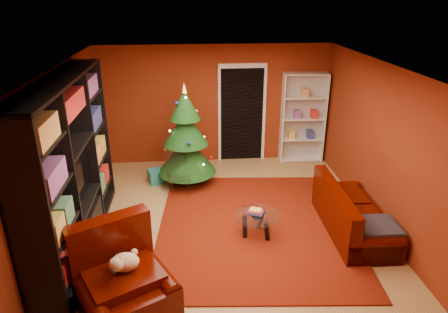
{
  "coord_description": "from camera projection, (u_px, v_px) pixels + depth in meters",
  "views": [
    {
      "loc": [
        -0.53,
        -5.74,
        3.62
      ],
      "look_at": [
        0.0,
        0.4,
        1.05
      ],
      "focal_mm": 32.0,
      "sensor_mm": 36.0,
      "label": 1
    }
  ],
  "objects": [
    {
      "name": "christmas_tree",
      "position": [
        186.0,
        136.0,
        7.75
      ],
      "size": [
        1.52,
        1.52,
        2.06
      ],
      "primitive_type": null,
      "rotation": [
        0.0,
        0.0,
        -0.41
      ],
      "color": "#123E12",
      "rests_on": "floor"
    },
    {
      "name": "wall_right",
      "position": [
        382.0,
        146.0,
        6.42
      ],
      "size": [
        0.05,
        5.5,
        2.6
      ],
      "primitive_type": "cube",
      "color": "maroon",
      "rests_on": "ground"
    },
    {
      "name": "coffee_table",
      "position": [
        257.0,
        225.0,
        6.3
      ],
      "size": [
        0.99,
        0.99,
        0.47
      ],
      "primitive_type": null,
      "rotation": [
        0.0,
        0.0,
        -0.43
      ],
      "color": "gray",
      "rests_on": "rug"
    },
    {
      "name": "wall_back",
      "position": [
        215.0,
        105.0,
        8.77
      ],
      "size": [
        5.0,
        0.05,
        2.6
      ],
      "primitive_type": "cube",
      "color": "maroon",
      "rests_on": "ground"
    },
    {
      "name": "floor",
      "position": [
        226.0,
        224.0,
        6.72
      ],
      "size": [
        5.0,
        5.5,
        0.05
      ],
      "primitive_type": "cube",
      "color": "#A37C46",
      "rests_on": "ground"
    },
    {
      "name": "armchair",
      "position": [
        124.0,
        281.0,
        4.72
      ],
      "size": [
        1.54,
        1.54,
        0.88
      ],
      "primitive_type": null,
      "rotation": [
        0.0,
        0.0,
        0.5
      ],
      "color": "#320500",
      "rests_on": "rug"
    },
    {
      "name": "wall_left",
      "position": [
        60.0,
        157.0,
        6.01
      ],
      "size": [
        0.05,
        5.5,
        2.6
      ],
      "primitive_type": "cube",
      "color": "maroon",
      "rests_on": "ground"
    },
    {
      "name": "media_unit",
      "position": [
        70.0,
        168.0,
        5.69
      ],
      "size": [
        0.54,
        3.34,
        2.55
      ],
      "primitive_type": null,
      "rotation": [
        0.0,
        0.0,
        0.01
      ],
      "color": "black",
      "rests_on": "floor"
    },
    {
      "name": "acrylic_chair",
      "position": [
        179.0,
        177.0,
        7.49
      ],
      "size": [
        0.48,
        0.51,
        0.77
      ],
      "primitive_type": null,
      "rotation": [
        0.0,
        0.0,
        0.22
      ],
      "color": "#66605B",
      "rests_on": "rug"
    },
    {
      "name": "gift_box_green",
      "position": [
        185.0,
        169.0,
        8.45
      ],
      "size": [
        0.25,
        0.25,
        0.24
      ],
      "primitive_type": "cube",
      "rotation": [
        0.0,
        0.0,
        0.03
      ],
      "color": "#236B2C",
      "rests_on": "floor"
    },
    {
      "name": "dog",
      "position": [
        125.0,
        262.0,
        4.7
      ],
      "size": [
        0.5,
        0.46,
        0.29
      ],
      "primitive_type": null,
      "rotation": [
        0.0,
        0.0,
        0.5
      ],
      "color": "beige",
      "rests_on": "armchair"
    },
    {
      "name": "white_bookshelf",
      "position": [
        303.0,
        118.0,
        8.85
      ],
      "size": [
        0.97,
        0.39,
        2.06
      ],
      "primitive_type": null,
      "rotation": [
        0.0,
        0.0,
        -0.05
      ],
      "color": "white",
      "rests_on": "floor"
    },
    {
      "name": "rug",
      "position": [
        255.0,
        226.0,
        6.62
      ],
      "size": [
        3.4,
        3.88,
        0.02
      ],
      "primitive_type": "cube",
      "rotation": [
        0.0,
        0.0,
        -0.08
      ],
      "color": "maroon",
      "rests_on": "floor"
    },
    {
      "name": "ceiling",
      "position": [
        226.0,
        66.0,
        5.7
      ],
      "size": [
        5.0,
        5.5,
        0.05
      ],
      "primitive_type": "cube",
      "color": "silver",
      "rests_on": "wall_back"
    },
    {
      "name": "gift_box_teal",
      "position": [
        156.0,
        176.0,
        8.08
      ],
      "size": [
        0.37,
        0.37,
        0.29
      ],
      "primitive_type": "cube",
      "rotation": [
        0.0,
        0.0,
        0.36
      ],
      "color": "teal",
      "rests_on": "floor"
    },
    {
      "name": "sofa",
      "position": [
        355.0,
        209.0,
        6.35
      ],
      "size": [
        0.88,
        1.87,
        0.8
      ],
      "primitive_type": null,
      "rotation": [
        0.0,
        0.0,
        1.55
      ],
      "color": "#320500",
      "rests_on": "rug"
    },
    {
      "name": "doorway",
      "position": [
        242.0,
        116.0,
        8.87
      ],
      "size": [
        1.06,
        0.6,
        2.16
      ],
      "primitive_type": null,
      "color": "black",
      "rests_on": "floor"
    },
    {
      "name": "gift_box_red",
      "position": [
        191.0,
        167.0,
        8.59
      ],
      "size": [
        0.29,
        0.29,
        0.23
      ],
      "primitive_type": "cube",
      "rotation": [
        0.0,
        0.0,
        -0.32
      ],
      "color": "maroon",
      "rests_on": "floor"
    }
  ]
}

